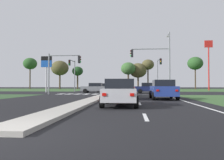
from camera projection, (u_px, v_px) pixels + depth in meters
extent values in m
plane|color=black|center=(112.00, 93.00, 34.98)|extent=(200.00, 200.00, 0.00)
cube|color=#385B2D|center=(26.00, 90.00, 61.60)|extent=(35.00, 35.00, 0.01)
cube|color=#385B2D|center=(222.00, 90.00, 57.15)|extent=(35.00, 35.00, 0.01)
cube|color=#ADA89E|center=(89.00, 101.00, 16.05)|extent=(1.20, 22.00, 0.14)
cube|color=#ADA89E|center=(120.00, 89.00, 59.88)|extent=(1.20, 36.00, 0.14)
cube|color=silver|center=(145.00, 117.00, 8.31)|extent=(0.14, 2.00, 0.01)
cube|color=silver|center=(140.00, 104.00, 14.28)|extent=(0.14, 2.00, 0.01)
cube|color=silver|center=(137.00, 98.00, 20.26)|extent=(0.14, 2.00, 0.01)
cube|color=silver|center=(136.00, 95.00, 26.23)|extent=(0.14, 2.00, 0.01)
cube|color=silver|center=(185.00, 101.00, 16.45)|extent=(0.14, 24.00, 0.01)
cube|color=silver|center=(138.00, 95.00, 27.67)|extent=(6.40, 0.50, 0.01)
cube|color=silver|center=(61.00, 94.00, 30.35)|extent=(0.70, 2.80, 0.01)
cube|color=silver|center=(70.00, 94.00, 30.25)|extent=(0.70, 2.80, 0.01)
cube|color=silver|center=(78.00, 94.00, 30.15)|extent=(0.70, 2.80, 0.01)
cube|color=silver|center=(87.00, 94.00, 30.05)|extent=(0.70, 2.80, 0.01)
cube|color=silver|center=(95.00, 94.00, 29.95)|extent=(0.70, 2.80, 0.01)
cube|color=silver|center=(104.00, 94.00, 29.85)|extent=(0.70, 2.80, 0.01)
cube|color=#B7B7BC|center=(120.00, 94.00, 12.92)|extent=(1.74, 4.25, 0.67)
cube|color=black|center=(120.00, 84.00, 12.79)|extent=(1.53, 1.95, 0.52)
cube|color=red|center=(104.00, 95.00, 10.85)|extent=(0.20, 0.04, 0.14)
cube|color=red|center=(132.00, 95.00, 10.73)|extent=(0.20, 0.04, 0.14)
cylinder|color=black|center=(108.00, 99.00, 14.35)|extent=(0.22, 0.64, 0.64)
cylinder|color=black|center=(135.00, 99.00, 14.19)|extent=(0.22, 0.64, 0.64)
cylinder|color=black|center=(102.00, 102.00, 11.64)|extent=(0.22, 0.64, 0.64)
cylinder|color=black|center=(136.00, 102.00, 11.49)|extent=(0.22, 0.64, 0.64)
cube|color=slate|center=(95.00, 89.00, 35.28)|extent=(4.13, 1.88, 0.68)
cube|color=black|center=(96.00, 85.00, 35.28)|extent=(1.90, 1.65, 0.52)
cube|color=red|center=(108.00, 88.00, 34.39)|extent=(0.04, 0.20, 0.14)
cube|color=red|center=(109.00, 88.00, 35.81)|extent=(0.04, 0.20, 0.14)
cylinder|color=black|center=(85.00, 91.00, 34.45)|extent=(0.64, 0.22, 0.64)
cylinder|color=black|center=(87.00, 91.00, 36.33)|extent=(0.64, 0.22, 0.64)
cylinder|color=black|center=(102.00, 91.00, 34.22)|extent=(0.64, 0.22, 0.64)
cylinder|color=black|center=(104.00, 91.00, 36.10)|extent=(0.64, 0.22, 0.64)
cube|color=#A31919|center=(124.00, 91.00, 19.49)|extent=(1.85, 4.27, 0.72)
cube|color=black|center=(123.00, 84.00, 19.35)|extent=(1.63, 1.96, 0.52)
cube|color=red|center=(113.00, 91.00, 17.41)|extent=(0.20, 0.04, 0.14)
cube|color=red|center=(132.00, 91.00, 17.29)|extent=(0.20, 0.04, 0.14)
cylinder|color=black|center=(114.00, 94.00, 20.92)|extent=(0.22, 0.64, 0.64)
cylinder|color=black|center=(134.00, 95.00, 20.76)|extent=(0.22, 0.64, 0.64)
cylinder|color=black|center=(111.00, 96.00, 18.20)|extent=(0.22, 0.64, 0.64)
cylinder|color=black|center=(135.00, 96.00, 18.04)|extent=(0.22, 0.64, 0.64)
cube|color=maroon|center=(111.00, 87.00, 58.60)|extent=(1.88, 4.20, 0.64)
cube|color=black|center=(111.00, 85.00, 58.76)|extent=(1.65, 1.93, 0.52)
cube|color=red|center=(114.00, 87.00, 60.64)|extent=(0.20, 0.04, 0.14)
cube|color=red|center=(109.00, 87.00, 60.77)|extent=(0.20, 0.04, 0.14)
cylinder|color=black|center=(114.00, 89.00, 57.17)|extent=(0.22, 0.64, 0.64)
cylinder|color=black|center=(107.00, 89.00, 57.33)|extent=(0.22, 0.64, 0.64)
cylinder|color=black|center=(115.00, 88.00, 59.84)|extent=(0.22, 0.64, 0.64)
cylinder|color=black|center=(108.00, 88.00, 60.01)|extent=(0.22, 0.64, 0.64)
cube|color=navy|center=(163.00, 91.00, 19.08)|extent=(1.83, 4.54, 0.77)
cube|color=black|center=(163.00, 83.00, 18.94)|extent=(1.61, 2.09, 0.52)
cube|color=red|center=(158.00, 90.00, 16.86)|extent=(0.20, 0.04, 0.14)
cube|color=red|center=(177.00, 90.00, 16.74)|extent=(0.20, 0.04, 0.14)
cylinder|color=black|center=(151.00, 95.00, 20.59)|extent=(0.22, 0.64, 0.64)
cylinder|color=black|center=(171.00, 95.00, 20.43)|extent=(0.22, 0.64, 0.64)
cylinder|color=black|center=(154.00, 96.00, 17.70)|extent=(0.22, 0.64, 0.64)
cylinder|color=black|center=(178.00, 96.00, 17.54)|extent=(0.22, 0.64, 0.64)
cube|color=#19565B|center=(125.00, 90.00, 25.48)|extent=(1.87, 4.49, 0.71)
cube|color=black|center=(125.00, 84.00, 25.34)|extent=(1.64, 2.07, 0.52)
cube|color=red|center=(117.00, 89.00, 23.29)|extent=(0.20, 0.04, 0.14)
cube|color=red|center=(131.00, 89.00, 23.16)|extent=(0.20, 0.04, 0.14)
cylinder|color=black|center=(117.00, 92.00, 26.98)|extent=(0.22, 0.64, 0.64)
cylinder|color=black|center=(133.00, 92.00, 26.82)|extent=(0.22, 0.64, 0.64)
cylinder|color=black|center=(115.00, 93.00, 24.12)|extent=(0.22, 0.64, 0.64)
cylinder|color=black|center=(133.00, 93.00, 23.96)|extent=(0.22, 0.64, 0.64)
cube|color=#BCAD8E|center=(104.00, 88.00, 43.46)|extent=(1.85, 4.50, 0.69)
cube|color=black|center=(104.00, 85.00, 43.62)|extent=(1.63, 2.07, 0.52)
cube|color=red|center=(109.00, 87.00, 45.66)|extent=(0.20, 0.04, 0.14)
cube|color=red|center=(102.00, 87.00, 45.78)|extent=(0.20, 0.04, 0.14)
cylinder|color=black|center=(108.00, 90.00, 41.94)|extent=(0.22, 0.64, 0.64)
cylinder|color=black|center=(98.00, 90.00, 42.10)|extent=(0.22, 0.64, 0.64)
cylinder|color=black|center=(109.00, 90.00, 44.81)|extent=(0.22, 0.64, 0.64)
cylinder|color=black|center=(100.00, 90.00, 44.97)|extent=(0.22, 0.64, 0.64)
cube|color=#161E47|center=(149.00, 89.00, 33.20)|extent=(4.35, 1.83, 0.69)
cube|color=black|center=(148.00, 85.00, 33.23)|extent=(2.00, 1.61, 0.52)
cube|color=red|center=(134.00, 88.00, 34.08)|extent=(0.04, 0.20, 0.14)
cube|color=red|center=(134.00, 88.00, 32.70)|extent=(0.04, 0.20, 0.14)
cylinder|color=black|center=(158.00, 91.00, 33.98)|extent=(0.64, 0.22, 0.64)
cylinder|color=black|center=(160.00, 91.00, 32.16)|extent=(0.64, 0.22, 0.64)
cylinder|color=black|center=(140.00, 91.00, 34.22)|extent=(0.64, 0.22, 0.64)
cylinder|color=black|center=(140.00, 91.00, 32.40)|extent=(0.64, 0.22, 0.64)
cylinder|color=gray|center=(49.00, 74.00, 29.13)|extent=(0.18, 0.18, 5.22)
cylinder|color=gray|center=(64.00, 55.00, 29.01)|extent=(3.95, 0.12, 0.12)
cube|color=black|center=(79.00, 59.00, 28.82)|extent=(0.26, 0.32, 0.95)
sphere|color=#360503|center=(80.00, 57.00, 28.82)|extent=(0.20, 0.20, 0.20)
sphere|color=#3A2405|center=(80.00, 59.00, 28.81)|extent=(0.20, 0.20, 0.20)
sphere|color=green|center=(80.00, 62.00, 28.80)|extent=(0.20, 0.20, 0.20)
cylinder|color=gray|center=(75.00, 76.00, 42.28)|extent=(0.18, 0.18, 5.80)
cylinder|color=gray|center=(72.00, 61.00, 40.57)|extent=(0.12, 3.55, 0.12)
cube|color=black|center=(69.00, 63.00, 38.79)|extent=(0.32, 0.26, 0.95)
sphere|color=#360503|center=(69.00, 61.00, 38.64)|extent=(0.20, 0.20, 0.20)
sphere|color=#3A2405|center=(69.00, 63.00, 38.63)|extent=(0.20, 0.20, 0.20)
sphere|color=green|center=(69.00, 64.00, 38.63)|extent=(0.20, 0.20, 0.20)
cylinder|color=gray|center=(170.00, 71.00, 27.81)|extent=(0.18, 0.18, 5.91)
cylinder|color=gray|center=(151.00, 49.00, 28.07)|extent=(4.55, 0.12, 0.12)
cube|color=black|center=(132.00, 53.00, 28.26)|extent=(0.26, 0.32, 0.95)
sphere|color=#360503|center=(131.00, 51.00, 28.28)|extent=(0.20, 0.20, 0.20)
sphere|color=#3A2405|center=(131.00, 53.00, 28.27)|extent=(0.20, 0.20, 0.20)
sphere|color=green|center=(131.00, 56.00, 28.26)|extent=(0.20, 0.20, 0.20)
cylinder|color=gray|center=(157.00, 76.00, 40.95)|extent=(0.18, 0.18, 5.75)
cylinder|color=gray|center=(159.00, 60.00, 38.68)|extent=(0.12, 4.69, 0.12)
cube|color=black|center=(161.00, 61.00, 36.33)|extent=(0.32, 0.26, 0.95)
sphere|color=#360503|center=(161.00, 59.00, 36.17)|extent=(0.20, 0.20, 0.20)
sphere|color=orange|center=(161.00, 61.00, 36.17)|extent=(0.20, 0.20, 0.20)
sphere|color=black|center=(161.00, 63.00, 36.16)|extent=(0.20, 0.20, 0.20)
cylinder|color=gray|center=(169.00, 62.00, 34.90)|extent=(0.20, 0.20, 9.40)
cylinder|color=gray|center=(168.00, 34.00, 36.16)|extent=(0.23, 2.33, 0.10)
ellipsoid|color=#B2B2A8|center=(168.00, 36.00, 37.31)|extent=(0.56, 0.28, 0.20)
cylinder|color=maroon|center=(117.00, 88.00, 46.79)|extent=(0.16, 0.16, 0.75)
cylinder|color=#232833|center=(117.00, 85.00, 46.80)|extent=(0.34, 0.34, 0.78)
sphere|color=tan|center=(117.00, 82.00, 46.82)|extent=(0.22, 0.22, 0.22)
cylinder|color=red|center=(209.00, 69.00, 52.52)|extent=(0.28, 0.28, 9.95)
cube|color=red|center=(209.00, 44.00, 52.65)|extent=(1.80, 0.30, 1.60)
torus|color=yellow|center=(207.00, 44.00, 52.86)|extent=(0.96, 0.16, 0.96)
torus|color=yellow|center=(210.00, 44.00, 52.79)|extent=(0.96, 0.16, 0.96)
cylinder|color=silver|center=(46.00, 80.00, 37.75)|extent=(0.24, 0.24, 4.19)
cube|color=#194CA5|center=(46.00, 64.00, 37.82)|extent=(1.80, 0.24, 1.10)
cube|color=black|center=(47.00, 58.00, 37.84)|extent=(1.80, 0.24, 0.70)
cylinder|color=#423323|center=(30.00, 78.00, 68.77)|extent=(0.36, 0.36, 6.60)
ellipsoid|color=#285123|center=(30.00, 64.00, 68.88)|extent=(4.10, 4.10, 3.49)
cylinder|color=#423323|center=(60.00, 81.00, 68.61)|extent=(0.47, 0.47, 4.94)
ellipsoid|color=#4C4728|center=(60.00, 68.00, 68.70)|extent=(5.22, 5.22, 4.44)
cylinder|color=#423323|center=(78.00, 82.00, 69.59)|extent=(0.46, 0.46, 4.61)
ellipsoid|color=#1E421E|center=(78.00, 71.00, 69.67)|extent=(3.31, 3.31, 2.81)
cylinder|color=#423323|center=(128.00, 81.00, 65.30)|extent=(0.46, 0.46, 4.85)
ellipsoid|color=#38602D|center=(128.00, 68.00, 65.39)|extent=(4.16, 4.16, 3.53)
cylinder|color=#423323|center=(138.00, 82.00, 67.27)|extent=(0.47, 0.47, 4.17)
ellipsoid|color=#4C4728|center=(138.00, 70.00, 67.35)|extent=(5.08, 5.08, 4.32)
cylinder|color=#423323|center=(148.00, 79.00, 67.62)|extent=(0.38, 0.38, 6.34)
ellipsoid|color=#4C4728|center=(148.00, 65.00, 67.71)|extent=(3.62, 3.62, 3.08)
cylinder|color=#423323|center=(195.00, 78.00, 64.36)|extent=(0.35, 0.35, 6.22)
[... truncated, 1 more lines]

